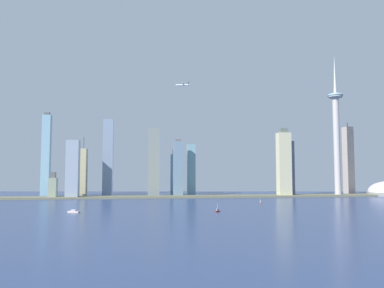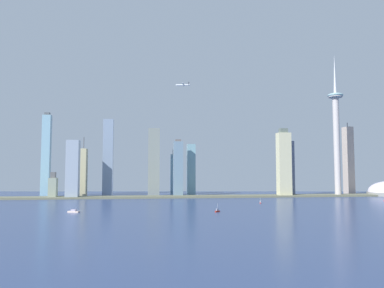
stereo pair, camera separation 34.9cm
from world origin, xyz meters
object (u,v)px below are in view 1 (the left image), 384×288
(skyscraper_8, at_px, (176,173))
(skyscraper_11, at_px, (53,187))
(boat_2, at_px, (260,202))
(skyscraper_4, at_px, (83,172))
(skyscraper_2, at_px, (348,160))
(boat_0, at_px, (74,211))
(skyscraper_6, at_px, (73,169))
(observation_tower, at_px, (336,128))
(skyscraper_10, at_px, (291,168))
(skyscraper_5, at_px, (191,170))
(boat_3, at_px, (218,211))
(skyscraper_7, at_px, (284,164))
(airplane, at_px, (183,85))
(skyscraper_1, at_px, (178,169))
(skyscraper_0, at_px, (154,162))
(skyscraper_3, at_px, (108,157))
(skyscraper_9, at_px, (46,155))

(skyscraper_8, xyz_separation_m, skyscraper_11, (-255.66, -96.13, -26.42))
(boat_2, bearing_deg, skyscraper_11, -91.45)
(skyscraper_4, bearing_deg, skyscraper_2, -0.07)
(skyscraper_4, bearing_deg, boat_0, -82.69)
(skyscraper_2, relative_size, skyscraper_6, 1.47)
(observation_tower, xyz_separation_m, skyscraper_10, (-97.84, 24.99, -88.95))
(skyscraper_5, distance_m, boat_3, 343.17)
(skyscraper_7, distance_m, boat_2, 197.99)
(skyscraper_11, height_order, airplane, airplane)
(skyscraper_1, xyz_separation_m, boat_2, (124.28, -181.33, -58.60))
(skyscraper_0, distance_m, skyscraper_1, 62.43)
(skyscraper_6, height_order, boat_0, skyscraper_6)
(skyscraper_7, height_order, boat_2, skyscraper_7)
(skyscraper_5, bearing_deg, skyscraper_11, -169.06)
(skyscraper_1, bearing_deg, skyscraper_5, 46.31)
(skyscraper_3, relative_size, skyscraper_8, 1.64)
(boat_0, distance_m, boat_3, 189.78)
(skyscraper_0, distance_m, skyscraper_5, 85.72)
(skyscraper_5, relative_size, boat_0, 7.09)
(skyscraper_6, distance_m, skyscraper_9, 100.35)
(skyscraper_4, xyz_separation_m, boat_2, (328.95, -217.74, -50.46))
(skyscraper_1, xyz_separation_m, skyscraper_2, (412.92, 35.65, 20.39))
(skyscraper_5, bearing_deg, skyscraper_3, 169.44)
(observation_tower, xyz_separation_m, skyscraper_9, (-636.53, 60.39, -60.88))
(skyscraper_11, distance_m, boat_0, 281.48)
(skyscraper_9, distance_m, boat_2, 471.68)
(skyscraper_6, distance_m, skyscraper_8, 239.96)
(observation_tower, xyz_separation_m, airplane, (-346.68, -15.26, 84.42))
(skyscraper_7, height_order, boat_0, skyscraper_7)
(skyscraper_8, height_order, skyscraper_9, skyscraper_9)
(skyscraper_7, bearing_deg, skyscraper_9, 172.73)
(skyscraper_3, bearing_deg, skyscraper_6, -121.62)
(skyscraper_0, relative_size, skyscraper_6, 1.29)
(skyscraper_0, xyz_separation_m, skyscraper_5, (83.92, 1.97, -17.32))
(skyscraper_1, distance_m, skyscraper_7, 229.05)
(skyscraper_3, xyz_separation_m, skyscraper_4, (-49.39, -32.57, -35.09))
(skyscraper_1, xyz_separation_m, skyscraper_4, (-204.66, 36.41, -8.14))
(boat_0, bearing_deg, boat_3, 15.79)
(skyscraper_0, bearing_deg, skyscraper_1, -31.87)
(skyscraper_8, distance_m, boat_2, 287.80)
(skyscraper_1, distance_m, skyscraper_3, 172.02)
(skyscraper_5, height_order, boat_2, skyscraper_5)
(skyscraper_3, height_order, skyscraper_5, skyscraper_3)
(skyscraper_4, bearing_deg, skyscraper_8, 10.52)
(skyscraper_3, bearing_deg, boat_0, -91.27)
(skyscraper_7, height_order, skyscraper_11, skyscraper_7)
(skyscraper_7, height_order, boat_3, skyscraper_7)
(skyscraper_5, distance_m, boat_0, 380.11)
(skyscraper_7, relative_size, skyscraper_11, 2.80)
(skyscraper_1, xyz_separation_m, skyscraper_10, (254.89, 2.85, 1.24))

